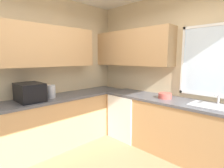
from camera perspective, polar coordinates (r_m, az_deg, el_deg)
name	(u,v)px	position (r m, az deg, el deg)	size (l,w,h in m)	color
room_shell	(95,39)	(2.85, -5.37, 14.11)	(3.68, 3.69, 2.79)	beige
counter_run_left	(46,125)	(3.34, -20.58, -12.12)	(0.65, 3.30, 0.92)	tan
counter_run_back	(178,128)	(3.20, 20.36, -13.08)	(2.77, 0.65, 0.92)	tan
dishwasher	(129,116)	(3.69, 5.37, -10.07)	(0.60, 0.60, 0.87)	white
microwave	(30,92)	(3.11, -24.96, -2.40)	(0.48, 0.36, 0.29)	black
kettle	(51,91)	(3.23, -18.96, -2.29)	(0.14, 0.14, 0.22)	#B7B7BC
sink_assembly	(215,106)	(2.90, 30.20, -6.20)	(0.65, 0.40, 0.19)	#9EA0A5
bowl	(165,96)	(3.16, 16.66, -3.64)	(0.22, 0.22, 0.09)	#B74C42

